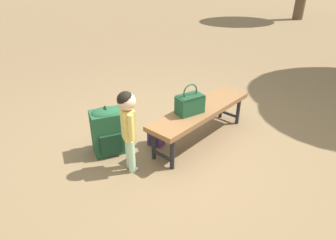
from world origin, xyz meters
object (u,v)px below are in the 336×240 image
at_px(handbag, 190,103).
at_px(child_standing, 128,120).
at_px(backpack_small, 156,134).
at_px(park_bench, 201,112).
at_px(backpack_large, 108,129).

relative_size(handbag, child_standing, 0.39).
xyz_separation_m(handbag, backpack_small, (0.30, -0.28, -0.42)).
bearing_deg(backpack_small, child_standing, 19.98).
distance_m(park_bench, handbag, 0.27).
bearing_deg(park_bench, handbag, -1.23).
bearing_deg(backpack_small, park_bench, 150.59).
distance_m(handbag, child_standing, 0.83).
bearing_deg(child_standing, handbag, 174.24).
bearing_deg(park_bench, backpack_large, -28.39).
relative_size(park_bench, child_standing, 1.75).
height_order(backpack_large, backpack_small, backpack_large).
xyz_separation_m(backpack_large, backpack_small, (-0.52, 0.27, -0.15)).
height_order(park_bench, handbag, handbag).
bearing_deg(backpack_large, child_standing, 88.14).
bearing_deg(backpack_small, backpack_large, -27.37).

